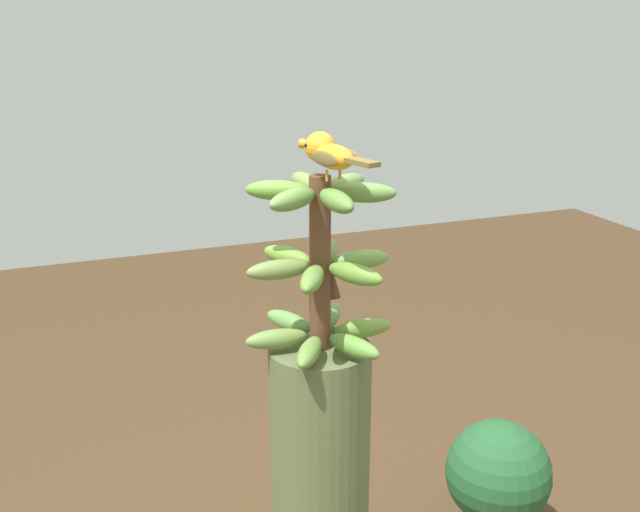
% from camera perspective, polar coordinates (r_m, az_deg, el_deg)
% --- Properties ---
extents(banana_bunch, '(0.27, 0.29, 0.33)m').
position_cam_1_polar(banana_bunch, '(1.33, 0.02, -0.64)').
color(banana_bunch, brown).
rests_on(banana_bunch, banana_tree).
extents(perched_bird, '(0.20, 0.08, 0.08)m').
position_cam_1_polar(perched_bird, '(1.25, 0.62, 8.03)').
color(perched_bird, '#C68933').
rests_on(perched_bird, banana_bunch).
extents(tropical_shrub, '(0.33, 0.33, 0.43)m').
position_cam_1_polar(tropical_shrub, '(2.46, 13.69, -16.06)').
color(tropical_shrub, brown).
rests_on(tropical_shrub, ground).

